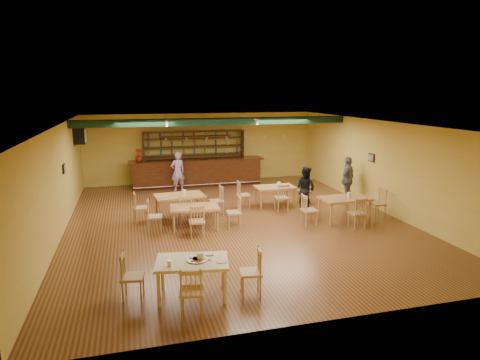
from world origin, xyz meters
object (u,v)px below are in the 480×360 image
object	(u,v)px
dining_table_d	(344,209)
near_table	(192,278)
patron_bar	(178,172)
dining_table_a	(180,207)
bar_counter	(197,173)
dining_table_c	(195,218)
dining_table_b	(275,196)
patron_right_a	(305,188)

from	to	relation	value
dining_table_d	near_table	distance (m)	6.36
patron_bar	dining_table_a	bearing A→B (deg)	66.81
bar_counter	dining_table_a	xyz separation A→B (m)	(-1.27, -4.44, -0.19)
bar_counter	dining_table_c	bearing A→B (deg)	-99.85
dining_table_a	dining_table_d	xyz separation A→B (m)	(4.87, -1.61, -0.00)
patron_bar	near_table	bearing A→B (deg)	67.74
dining_table_c	dining_table_d	size ratio (longest dim) A/B	0.92
dining_table_b	patron_bar	xyz separation A→B (m)	(-3.03, 2.99, 0.46)
dining_table_a	dining_table_d	bearing A→B (deg)	-23.55
bar_counter	near_table	world-z (taller)	bar_counter
dining_table_d	dining_table_b	bearing A→B (deg)	120.69
bar_counter	patron_right_a	world-z (taller)	patron_right_a
dining_table_b	dining_table_c	xyz separation A→B (m)	(-3.10, -1.85, 0.00)
patron_right_a	dining_table_a	bearing A→B (deg)	59.17
dining_table_d	patron_bar	size ratio (longest dim) A/B	0.94
bar_counter	dining_table_a	bearing A→B (deg)	-105.97
patron_bar	dining_table_c	bearing A→B (deg)	71.66
dining_table_c	near_table	size ratio (longest dim) A/B	1.00
dining_table_a	near_table	distance (m)	5.22
dining_table_c	near_table	bearing A→B (deg)	-95.29
near_table	patron_bar	xyz separation A→B (m)	(0.74, 8.82, 0.43)
dining_table_c	dining_table_d	bearing A→B (deg)	-0.66
bar_counter	dining_table_d	xyz separation A→B (m)	(3.60, -6.05, -0.19)
bar_counter	near_table	xyz separation A→B (m)	(-1.65, -9.65, -0.19)
dining_table_c	dining_table_a	bearing A→B (deg)	107.53
near_table	patron_right_a	distance (m)	6.81
dining_table_d	patron_right_a	distance (m)	1.63
dining_table_a	dining_table_b	xyz separation A→B (m)	(3.39, 0.63, -0.03)
dining_table_c	bar_counter	bearing A→B (deg)	84.34
dining_table_c	patron_right_a	size ratio (longest dim) A/B	0.93
dining_table_c	near_table	distance (m)	4.04
dining_table_b	dining_table_d	size ratio (longest dim) A/B	0.91
patron_bar	patron_right_a	world-z (taller)	patron_bar
dining_table_d	patron_bar	bearing A→B (deg)	128.08
bar_counter	near_table	distance (m)	9.79
patron_right_a	bar_counter	bearing A→B (deg)	3.79
near_table	patron_bar	distance (m)	8.87
dining_table_b	near_table	distance (m)	6.95
dining_table_d	patron_right_a	world-z (taller)	patron_right_a
near_table	patron_right_a	size ratio (longest dim) A/B	0.93
dining_table_a	patron_bar	size ratio (longest dim) A/B	0.94
dining_table_b	patron_right_a	size ratio (longest dim) A/B	0.92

